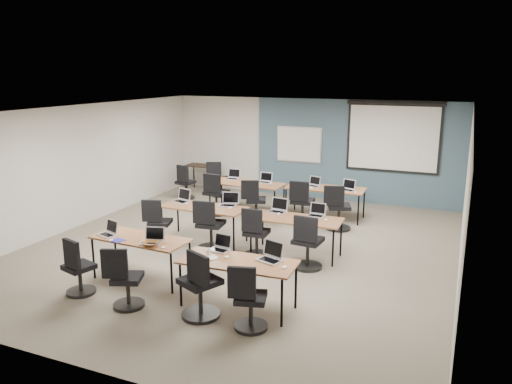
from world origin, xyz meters
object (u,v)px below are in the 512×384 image
at_px(laptop_0, 109,231).
at_px(laptop_10, 314,184).
at_px(utility_table, 203,168).
at_px(task_chair_1, 124,283).
at_px(training_table_back_left, 247,184).
at_px(task_chair_4, 158,226).
at_px(projector_screen, 393,133).
at_px(laptop_2, 221,246).
at_px(laptop_1, 152,239).
at_px(spare_chair_b, 185,185).
at_px(training_table_mid_left, 204,209).
at_px(training_table_mid_right, 296,221).
at_px(task_chair_6, 255,237).
at_px(task_chair_9, 255,204).
at_px(spare_chair_a, 218,182).
at_px(task_chair_7, 307,246).
at_px(task_chair_10, 302,206).
at_px(training_table_front_left, 140,241).
at_px(laptop_3, 271,256).
at_px(task_chair_3, 248,303).
at_px(task_chair_5, 209,229).
at_px(laptop_5, 229,202).
at_px(task_chair_8, 215,197).
at_px(task_chair_0, 78,272).
at_px(training_table_back_right, 325,189).
at_px(laptop_6, 278,209).
at_px(laptop_8, 233,176).
at_px(laptop_7, 317,213).
at_px(laptop_9, 265,180).
at_px(training_table_front_right, 238,264).
at_px(laptop_11, 348,188).

height_order(laptop_0, laptop_10, laptop_0).
bearing_deg(utility_table, task_chair_1, -70.57).
xyz_separation_m(training_table_back_left, task_chair_4, (-0.62, -2.97, -0.29)).
height_order(projector_screen, laptop_2, projector_screen).
xyz_separation_m(laptop_1, spare_chair_b, (-2.45, 5.06, -0.40)).
relative_size(training_table_mid_left, laptop_10, 5.89).
xyz_separation_m(training_table_mid_right, task_chair_1, (-1.62, -3.06, -0.29)).
bearing_deg(task_chair_6, task_chair_9, 109.77).
distance_m(laptop_10, spare_chair_a, 3.12).
xyz_separation_m(task_chair_7, laptop_10, (-0.87, 3.28, 0.37)).
xyz_separation_m(laptop_1, task_chair_10, (1.18, 4.16, -0.37)).
bearing_deg(training_table_front_left, task_chair_6, 54.47).
relative_size(projector_screen, training_table_front_left, 1.45).
distance_m(projector_screen, training_table_mid_left, 5.45).
height_order(training_table_mid_right, task_chair_7, task_chair_7).
height_order(laptop_2, utility_table, laptop_2).
height_order(laptop_3, task_chair_3, laptop_3).
height_order(laptop_0, task_chair_10, task_chair_10).
bearing_deg(training_table_mid_left, task_chair_5, -49.91).
bearing_deg(laptop_5, training_table_front_left, -115.81).
distance_m(laptop_3, task_chair_8, 5.04).
distance_m(task_chair_0, task_chair_4, 2.44).
relative_size(task_chair_4, task_chair_9, 0.98).
bearing_deg(task_chair_3, training_table_back_right, 79.70).
bearing_deg(laptop_6, laptop_2, -84.35).
bearing_deg(utility_table, laptop_6, -45.44).
bearing_deg(task_chair_5, task_chair_7, -12.38).
bearing_deg(task_chair_9, laptop_8, 115.92).
xyz_separation_m(training_table_back_left, laptop_7, (2.41, -2.10, 0.10)).
relative_size(training_table_front_left, laptop_8, 5.05).
bearing_deg(spare_chair_a, task_chair_1, -98.17).
distance_m(training_table_back_right, laptop_9, 1.54).
relative_size(training_table_front_right, task_chair_8, 1.65).
relative_size(task_chair_3, laptop_9, 3.01).
xyz_separation_m(projector_screen, task_chair_5, (-2.73, -4.77, -1.46)).
xyz_separation_m(training_table_front_right, task_chair_0, (-2.47, -0.60, -0.30)).
bearing_deg(task_chair_8, spare_chair_b, 148.69).
bearing_deg(training_table_front_left, task_chair_1, -64.75).
distance_m(laptop_5, utility_table, 4.50).
height_order(laptop_9, spare_chair_b, laptop_9).
xyz_separation_m(training_table_front_left, laptop_3, (2.35, -0.07, 0.12)).
bearing_deg(training_table_back_right, utility_table, 160.07).
bearing_deg(spare_chair_b, task_chair_8, -22.87).
xyz_separation_m(training_table_mid_right, task_chair_10, (-0.52, 1.95, -0.26)).
distance_m(laptop_6, utility_table, 5.26).
bearing_deg(task_chair_10, task_chair_8, 178.12).
bearing_deg(laptop_11, training_table_mid_left, -114.80).
height_order(task_chair_8, spare_chair_a, task_chair_8).
distance_m(projector_screen, task_chair_7, 5.20).
bearing_deg(laptop_5, training_table_back_left, 89.04).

